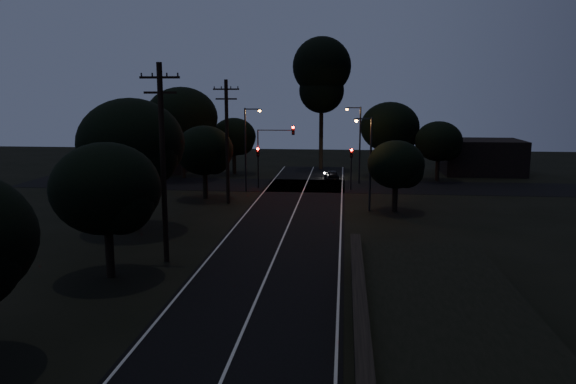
{
  "coord_description": "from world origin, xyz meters",
  "views": [
    {
      "loc": [
        3.91,
        -14.74,
        9.36
      ],
      "look_at": [
        0.0,
        24.0,
        2.5
      ],
      "focal_mm": 35.0,
      "sensor_mm": 36.0,
      "label": 1
    }
  ],
  "objects_px": {
    "signal_left": "(258,160)",
    "car": "(332,175)",
    "tall_pine": "(322,74)",
    "signal_mast": "(275,145)",
    "utility_pole_mid": "(163,160)",
    "streetlight_a": "(247,144)",
    "utility_pole_far": "(227,140)",
    "signal_right": "(351,161)",
    "streetlight_b": "(358,139)",
    "streetlight_c": "(369,157)"
  },
  "relations": [
    {
      "from": "utility_pole_far",
      "to": "streetlight_a",
      "type": "relative_size",
      "value": 1.31
    },
    {
      "from": "utility_pole_mid",
      "to": "streetlight_b",
      "type": "distance_m",
      "value": 31.15
    },
    {
      "from": "signal_mast",
      "to": "tall_pine",
      "type": "bearing_deg",
      "value": 75.38
    },
    {
      "from": "tall_pine",
      "to": "utility_pole_far",
      "type": "bearing_deg",
      "value": -106.93
    },
    {
      "from": "tall_pine",
      "to": "signal_mast",
      "type": "xyz_separation_m",
      "value": [
        -3.91,
        -15.01,
        -7.32
      ]
    },
    {
      "from": "car",
      "to": "tall_pine",
      "type": "bearing_deg",
      "value": -89.4
    },
    {
      "from": "utility_pole_far",
      "to": "signal_left",
      "type": "relative_size",
      "value": 2.56
    },
    {
      "from": "signal_mast",
      "to": "car",
      "type": "relative_size",
      "value": 1.89
    },
    {
      "from": "utility_pole_far",
      "to": "tall_pine",
      "type": "bearing_deg",
      "value": 73.07
    },
    {
      "from": "signal_mast",
      "to": "car",
      "type": "xyz_separation_m",
      "value": [
        5.49,
        6.01,
        -3.78
      ]
    },
    {
      "from": "signal_right",
      "to": "streetlight_a",
      "type": "bearing_deg",
      "value": -168.66
    },
    {
      "from": "utility_pole_far",
      "to": "streetlight_b",
      "type": "relative_size",
      "value": 1.31
    },
    {
      "from": "utility_pole_far",
      "to": "signal_mast",
      "type": "distance_m",
      "value": 8.64
    },
    {
      "from": "signal_left",
      "to": "car",
      "type": "distance_m",
      "value": 9.64
    },
    {
      "from": "utility_pole_mid",
      "to": "signal_mast",
      "type": "height_order",
      "value": "utility_pole_mid"
    },
    {
      "from": "streetlight_c",
      "to": "streetlight_b",
      "type": "bearing_deg",
      "value": 92.14
    },
    {
      "from": "streetlight_a",
      "to": "utility_pole_far",
      "type": "bearing_deg",
      "value": -96.59
    },
    {
      "from": "streetlight_a",
      "to": "car",
      "type": "xyz_separation_m",
      "value": [
        7.89,
        8.0,
        -4.07
      ]
    },
    {
      "from": "streetlight_c",
      "to": "signal_mast",
      "type": "bearing_deg",
      "value": 131.19
    },
    {
      "from": "utility_pole_mid",
      "to": "tall_pine",
      "type": "bearing_deg",
      "value": 80.07
    },
    {
      "from": "streetlight_a",
      "to": "streetlight_b",
      "type": "distance_m",
      "value": 12.19
    },
    {
      "from": "signal_left",
      "to": "signal_right",
      "type": "bearing_deg",
      "value": 0.0
    },
    {
      "from": "streetlight_b",
      "to": "signal_right",
      "type": "bearing_deg",
      "value": -100.0
    },
    {
      "from": "signal_left",
      "to": "signal_mast",
      "type": "height_order",
      "value": "signal_mast"
    },
    {
      "from": "signal_left",
      "to": "streetlight_c",
      "type": "height_order",
      "value": "streetlight_c"
    },
    {
      "from": "signal_left",
      "to": "car",
      "type": "height_order",
      "value": "signal_left"
    },
    {
      "from": "signal_left",
      "to": "signal_mast",
      "type": "bearing_deg",
      "value": 0.13
    },
    {
      "from": "utility_pole_mid",
      "to": "signal_left",
      "type": "xyz_separation_m",
      "value": [
        1.4,
        24.99,
        -2.9
      ]
    },
    {
      "from": "tall_pine",
      "to": "streetlight_b",
      "type": "bearing_deg",
      "value": -68.62
    },
    {
      "from": "utility_pole_far",
      "to": "car",
      "type": "xyz_separation_m",
      "value": [
        8.58,
        14.0,
        -4.92
      ]
    },
    {
      "from": "streetlight_a",
      "to": "streetlight_b",
      "type": "bearing_deg",
      "value": 29.48
    },
    {
      "from": "tall_pine",
      "to": "utility_pole_mid",
      "type": "bearing_deg",
      "value": -99.93
    },
    {
      "from": "signal_left",
      "to": "streetlight_b",
      "type": "height_order",
      "value": "streetlight_b"
    },
    {
      "from": "utility_pole_mid",
      "to": "streetlight_c",
      "type": "bearing_deg",
      "value": 51.74
    },
    {
      "from": "utility_pole_far",
      "to": "streetlight_b",
      "type": "distance_m",
      "value": 16.51
    },
    {
      "from": "signal_right",
      "to": "streetlight_b",
      "type": "bearing_deg",
      "value": 80.0
    },
    {
      "from": "tall_pine",
      "to": "streetlight_a",
      "type": "distance_m",
      "value": 19.44
    },
    {
      "from": "streetlight_b",
      "to": "streetlight_c",
      "type": "xyz_separation_m",
      "value": [
        0.52,
        -14.0,
        -0.29
      ]
    },
    {
      "from": "signal_right",
      "to": "streetlight_c",
      "type": "xyz_separation_m",
      "value": [
        1.23,
        -9.99,
        1.51
      ]
    },
    {
      "from": "utility_pole_far",
      "to": "signal_mast",
      "type": "height_order",
      "value": "utility_pole_far"
    },
    {
      "from": "streetlight_a",
      "to": "signal_mast",
      "type": "bearing_deg",
      "value": 39.77
    },
    {
      "from": "utility_pole_far",
      "to": "tall_pine",
      "type": "distance_m",
      "value": 24.82
    },
    {
      "from": "utility_pole_mid",
      "to": "streetlight_a",
      "type": "height_order",
      "value": "utility_pole_mid"
    },
    {
      "from": "signal_left",
      "to": "signal_right",
      "type": "xyz_separation_m",
      "value": [
        9.2,
        0.0,
        0.0
      ]
    },
    {
      "from": "tall_pine",
      "to": "signal_mast",
      "type": "height_order",
      "value": "tall_pine"
    },
    {
      "from": "tall_pine",
      "to": "car",
      "type": "bearing_deg",
      "value": -80.05
    },
    {
      "from": "signal_right",
      "to": "car",
      "type": "relative_size",
      "value": 1.24
    },
    {
      "from": "signal_mast",
      "to": "car",
      "type": "bearing_deg",
      "value": 47.57
    },
    {
      "from": "tall_pine",
      "to": "signal_mast",
      "type": "bearing_deg",
      "value": -104.62
    },
    {
      "from": "utility_pole_far",
      "to": "signal_mast",
      "type": "relative_size",
      "value": 1.68
    }
  ]
}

